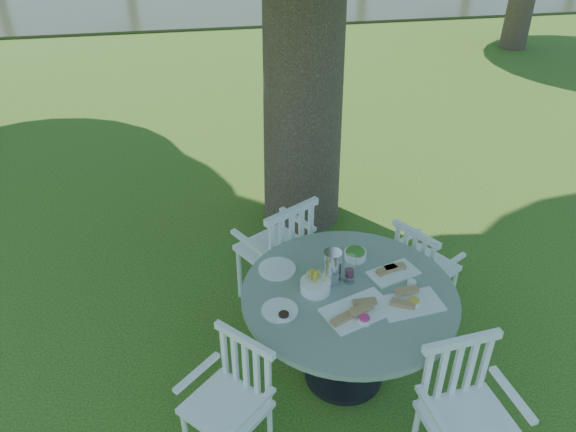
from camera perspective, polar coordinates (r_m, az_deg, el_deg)
name	(u,v)px	position (r m, az deg, el deg)	size (l,w,h in m)	color
ground	(292,316)	(4.66, 0.43, -10.15)	(140.00, 140.00, 0.00)	#22440E
table	(348,309)	(3.80, 6.13, -9.40)	(1.41, 1.41, 0.78)	black
chair_ne	(419,264)	(4.50, 13.19, -4.75)	(0.56, 0.57, 0.84)	white
chair_nw	(282,247)	(4.42, -0.63, -3.14)	(0.67, 0.66, 0.99)	white
chair_sw	(235,391)	(3.49, -5.39, -17.29)	(0.60, 0.60, 0.86)	white
chair_se	(462,402)	(3.50, 17.29, -17.63)	(0.53, 0.50, 0.95)	white
tableware	(341,282)	(3.70, 5.37, -6.66)	(1.15, 0.83, 0.24)	white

